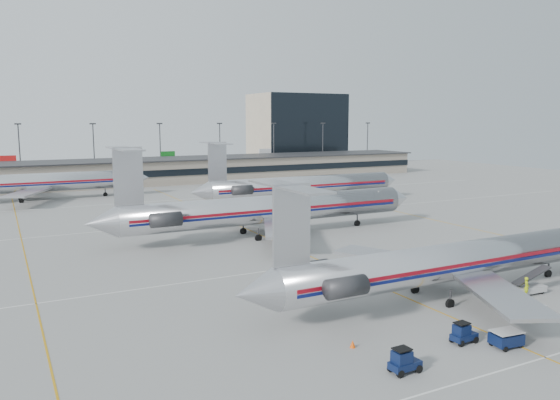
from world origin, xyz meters
TOP-DOWN VIEW (x-y plane):
  - ground at (0.00, 0.00)m, footprint 260.00×260.00m
  - apron_markings at (0.00, 10.00)m, footprint 160.00×0.15m
  - terminal at (0.00, 97.97)m, footprint 162.00×17.00m
  - light_mast_row at (0.00, 112.00)m, footprint 163.60×0.40m
  - distant_building at (62.00, 128.00)m, footprint 30.00×20.00m
  - jet_foreground at (3.53, -5.26)m, footprint 43.40×25.55m
  - jet_second_row at (0.32, 26.49)m, footprint 49.28×29.02m
  - jet_third_row at (18.92, 49.58)m, footprint 45.06×27.72m
  - jet_back_row at (-26.46, 78.33)m, footprint 45.65×28.08m
  - tug_left at (-10.08, -15.33)m, footprint 2.10×1.11m
  - tug_center at (-3.17, -13.63)m, footprint 1.99×1.06m
  - cart_inner at (-0.91, -15.51)m, footprint 2.24×1.65m
  - cart_outer at (5.88, -12.39)m, footprint 1.92×1.37m
  - belt_loader at (10.58, -8.09)m, footprint 4.67×1.64m
  - ramp_worker_near at (9.72, -8.72)m, footprint 0.80×0.83m
  - ramp_worker_far at (6.50, -10.17)m, footprint 0.88×0.73m
  - cone_left at (-10.68, -10.61)m, footprint 0.43×0.43m

SIDE VIEW (x-z plane):
  - ground at x=0.00m, z-range 0.00..0.00m
  - apron_markings at x=0.00m, z-range 0.00..0.02m
  - cone_left at x=-10.68m, z-range 0.00..0.55m
  - cart_outer at x=5.88m, z-range 0.03..1.09m
  - cart_inner at x=-0.91m, z-range 0.04..1.22m
  - belt_loader at x=10.58m, z-range -0.57..1.88m
  - tug_center at x=-3.17m, z-range -0.07..1.52m
  - tug_left at x=-10.08m, z-range -0.07..1.61m
  - ramp_worker_far at x=6.50m, z-range 0.00..1.64m
  - ramp_worker_near at x=9.72m, z-range 0.00..1.91m
  - terminal at x=0.00m, z-range 0.03..6.28m
  - jet_foreground at x=3.53m, z-range -2.38..8.98m
  - jet_third_row at x=18.92m, z-range -2.58..9.74m
  - jet_back_row at x=-26.46m, z-range -2.62..9.86m
  - jet_second_row at x=0.32m, z-range -2.71..10.19m
  - light_mast_row at x=0.00m, z-range 0.94..16.22m
  - distant_building at x=62.00m, z-range 0.00..25.00m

